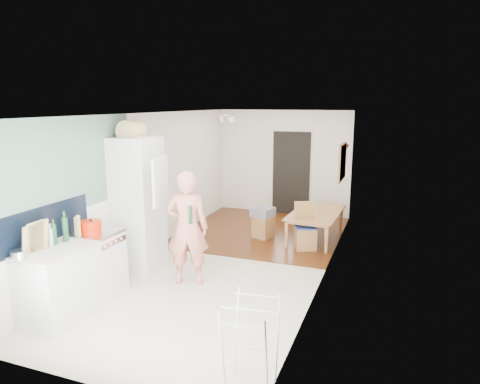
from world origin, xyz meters
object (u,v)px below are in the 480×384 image
Objects in this scene: stool at (263,227)px; dining_table at (317,228)px; dining_chair at (305,227)px; drying_rack at (251,343)px; person at (187,218)px.

dining_table is at bearing 13.15° from stool.
drying_rack is (0.31, -4.02, 0.00)m from dining_chair.
drying_rack is (1.24, -4.38, 0.21)m from stool.
drying_rack is (0.20, -4.62, 0.20)m from dining_table.
dining_table is (1.45, 2.71, -0.77)m from person.
person is 4.54× the size of stool.
stool is 0.51× the size of drying_rack.
person reaches higher than drying_rack.
stool is (0.41, 2.46, -0.79)m from person.
dining_table is at bearing 56.32° from dining_chair.
drying_rack is (1.65, -1.92, -0.58)m from person.
person reaches higher than dining_table.
drying_rack reaches higher than stool.
drying_rack is at bearing 111.46° from person.
person is 2.33× the size of dining_chair.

